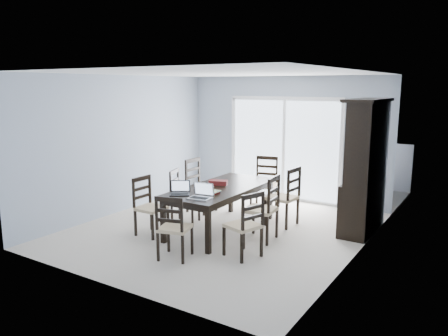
{
  "coord_description": "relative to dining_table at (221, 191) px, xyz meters",
  "views": [
    {
      "loc": [
        3.82,
        -5.95,
        2.41
      ],
      "look_at": [
        0.06,
        0.0,
        1.07
      ],
      "focal_mm": 35.0,
      "sensor_mm": 36.0,
      "label": 1
    }
  ],
  "objects": [
    {
      "name": "chair_end_near",
      "position": [
        0.14,
        -1.46,
        -0.1
      ],
      "size": [
        0.5,
        0.51,
        1.08
      ],
      "rotation": [
        0.0,
        0.0,
        0.28
      ],
      "color": "black",
      "rests_on": "floor"
    },
    {
      "name": "cell_phone",
      "position": [
        0.05,
        -0.93,
        0.08
      ],
      "size": [
        0.12,
        0.08,
        0.01
      ],
      "primitive_type": "cube",
      "rotation": [
        0.0,
        0.0,
        0.26
      ],
      "color": "black",
      "rests_on": "dining_table"
    },
    {
      "name": "book_stack",
      "position": [
        0.11,
        -0.47,
        0.1
      ],
      "size": [
        0.27,
        0.21,
        0.04
      ],
      "rotation": [
        0.0,
        0.0,
        -0.09
      ],
      "color": "maroon",
      "rests_on": "dining_table"
    },
    {
      "name": "wall_right",
      "position": [
        2.25,
        0.0,
        0.63
      ],
      "size": [
        0.02,
        5.0,
        2.6
      ],
      "primitive_type": "cube",
      "color": "#9BA7B9",
      "rests_on": "floor"
    },
    {
      "name": "laptop_silver",
      "position": [
        0.16,
        -0.84,
        0.13
      ],
      "size": [
        0.36,
        0.27,
        0.23
      ],
      "rotation": [
        0.0,
        0.0,
        0.14
      ],
      "color": "#B7B7BA",
      "rests_on": "dining_table"
    },
    {
      "name": "chair_left_far",
      "position": [
        -1.01,
        0.73,
        -0.05
      ],
      "size": [
        0.47,
        0.46,
        1.18
      ],
      "rotation": [
        0.0,
        0.0,
        -1.61
      ],
      "color": "black",
      "rests_on": "floor"
    },
    {
      "name": "ceiling",
      "position": [
        0.0,
        0.0,
        1.93
      ],
      "size": [
        5.0,
        5.0,
        0.0
      ],
      "primitive_type": "plane",
      "rotation": [
        3.14,
        0.0,
        0.0
      ],
      "color": "white",
      "rests_on": "back_wall"
    },
    {
      "name": "floor",
      "position": [
        0.0,
        0.0,
        -0.67
      ],
      "size": [
        5.0,
        5.0,
        0.0
      ],
      "primitive_type": "plane",
      "color": "beige",
      "rests_on": "ground"
    },
    {
      "name": "balcony",
      "position": [
        0.0,
        3.5,
        -0.72
      ],
      "size": [
        4.5,
        2.0,
        0.1
      ],
      "primitive_type": "cube",
      "color": "gray",
      "rests_on": "ground"
    },
    {
      "name": "chair_right_mid",
      "position": [
        0.88,
        -0.06,
        -0.04
      ],
      "size": [
        0.5,
        0.49,
        1.2
      ],
      "rotation": [
        0.0,
        0.0,
        1.65
      ],
      "color": "black",
      "rests_on": "floor"
    },
    {
      "name": "laptop_dark",
      "position": [
        -0.24,
        -0.81,
        0.13
      ],
      "size": [
        0.37,
        0.35,
        0.21
      ],
      "rotation": [
        0.0,
        0.0,
        0.58
      ],
      "color": "black",
      "rests_on": "dining_table"
    },
    {
      "name": "game_box",
      "position": [
        -0.12,
        0.09,
        0.12
      ],
      "size": [
        0.34,
        0.26,
        0.08
      ],
      "primitive_type": "cube",
      "rotation": [
        0.0,
        0.0,
        0.37
      ],
      "color": "#541410",
      "rests_on": "dining_table"
    },
    {
      "name": "dining_table",
      "position": [
        0.0,
        0.0,
        0.0
      ],
      "size": [
        1.0,
        2.2,
        0.75
      ],
      "color": "black",
      "rests_on": "floor"
    },
    {
      "name": "chair_right_far",
      "position": [
        0.85,
        0.79,
        -0.04
      ],
      "size": [
        0.5,
        0.48,
        1.2
      ],
      "rotation": [
        0.0,
        0.0,
        1.5
      ],
      "color": "black",
      "rests_on": "floor"
    },
    {
      "name": "railing",
      "position": [
        0.0,
        4.5,
        -0.12
      ],
      "size": [
        4.5,
        0.06,
        1.1
      ],
      "primitive_type": "cube",
      "color": "#99999E",
      "rests_on": "balcony"
    },
    {
      "name": "sliding_door",
      "position": [
        0.0,
        2.48,
        0.41
      ],
      "size": [
        2.52,
        0.05,
        2.18
      ],
      "color": "silver",
      "rests_on": "floor"
    },
    {
      "name": "china_hutch",
      "position": [
        2.02,
        1.25,
        0.4
      ],
      "size": [
        0.5,
        1.38,
        2.2
      ],
      "color": "black",
      "rests_on": "floor"
    },
    {
      "name": "chair_end_far",
      "position": [
        -0.0,
        1.63,
        -0.05
      ],
      "size": [
        0.53,
        0.54,
        1.19
      ],
      "rotation": [
        0.0,
        0.0,
        3.34
      ],
      "color": "black",
      "rests_on": "floor"
    },
    {
      "name": "hot_tub",
      "position": [
        -0.59,
        3.39,
        -0.17
      ],
      "size": [
        1.98,
        1.78,
        1.0
      ],
      "rotation": [
        0.0,
        0.0,
        -0.04
      ],
      "color": "maroon",
      "rests_on": "balcony"
    },
    {
      "name": "chair_left_near",
      "position": [
        -0.91,
        -0.81,
        -0.09
      ],
      "size": [
        0.43,
        0.42,
        1.1
      ],
      "rotation": [
        0.0,
        0.0,
        -1.59
      ],
      "color": "black",
      "rests_on": "floor"
    },
    {
      "name": "chair_right_near",
      "position": [
        0.98,
        -0.84,
        -0.08
      ],
      "size": [
        0.54,
        0.53,
        1.11
      ],
      "rotation": [
        0.0,
        0.0,
        1.26
      ],
      "color": "black",
      "rests_on": "floor"
    },
    {
      "name": "wall_left",
      "position": [
        -2.25,
        0.0,
        0.63
      ],
      "size": [
        0.02,
        5.0,
        2.6
      ],
      "primitive_type": "cube",
      "color": "#9BA7B9",
      "rests_on": "floor"
    },
    {
      "name": "chair_left_mid",
      "position": [
        -0.82,
        -0.05,
        -0.09
      ],
      "size": [
        0.53,
        0.52,
        1.11
      ],
      "rotation": [
        0.0,
        0.0,
        -1.26
      ],
      "color": "black",
      "rests_on": "floor"
    },
    {
      "name": "back_wall",
      "position": [
        0.0,
        2.5,
        0.63
      ],
      "size": [
        4.5,
        0.02,
        2.6
      ],
      "primitive_type": "cube",
      "color": "#9BA7B9",
      "rests_on": "floor"
    }
  ]
}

